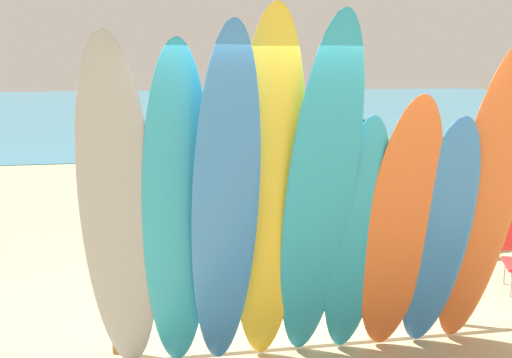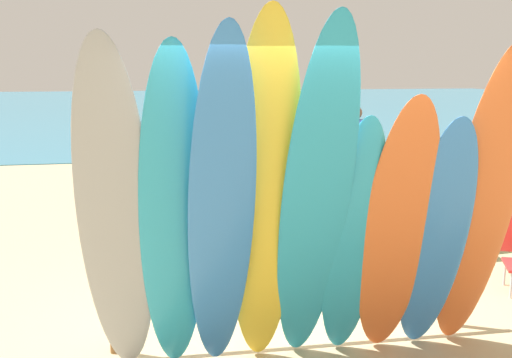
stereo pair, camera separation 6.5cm
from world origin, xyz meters
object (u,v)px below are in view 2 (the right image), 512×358
at_px(surfboard_blue_7, 436,239).
at_px(surfboard_teal_1, 174,220).
at_px(surfboard_teal_4, 316,204).
at_px(beachgoer_strolling, 217,169).
at_px(surfboard_blue_2, 221,216).
at_px(beachgoer_photographing, 230,137).
at_px(surfboard_teal_5, 353,242).
at_px(beach_chair_blue, 455,219).
at_px(surfboard_grey_0, 115,219).
at_px(beachgoer_by_water, 300,179).
at_px(surfboard_orange_8, 481,206).
at_px(surfboard_orange_6, 397,233).
at_px(surfboard_yellow_3, 264,202).
at_px(beachgoer_near_rack, 194,142).
at_px(distant_boat, 238,118).
at_px(beachgoer_midbeach, 354,148).
at_px(surfboard_rack, 294,284).
at_px(beach_chair_striped, 474,203).

bearing_deg(surfboard_blue_7, surfboard_teal_1, -176.55).
xyz_separation_m(surfboard_teal_4, beachgoer_strolling, (-0.29, 4.31, -0.48)).
height_order(surfboard_blue_2, beachgoer_photographing, surfboard_blue_2).
xyz_separation_m(surfboard_blue_2, surfboard_teal_5, (1.05, 0.21, -0.31)).
bearing_deg(beach_chair_blue, surfboard_grey_0, -152.52).
bearing_deg(surfboard_blue_7, beachgoer_by_water, 98.29).
xyz_separation_m(surfboard_teal_4, surfboard_blue_7, (1.02, 0.12, -0.36)).
xyz_separation_m(surfboard_blue_7, surfboard_orange_8, (0.35, -0.04, 0.27)).
height_order(surfboard_orange_6, beachgoer_photographing, surfboard_orange_6).
bearing_deg(beach_chair_blue, surfboard_blue_2, -145.45).
bearing_deg(beach_chair_blue, surfboard_blue_7, -126.70).
distance_m(surfboard_yellow_3, surfboard_orange_6, 1.10).
bearing_deg(beachgoer_photographing, beachgoer_by_water, -110.86).
distance_m(beachgoer_near_rack, beach_chair_blue, 5.40).
bearing_deg(surfboard_teal_5, distant_boat, 83.92).
distance_m(surfboard_teal_5, surfboard_orange_8, 1.06).
distance_m(surfboard_grey_0, beachgoer_midbeach, 6.53).
xyz_separation_m(surfboard_rack, surfboard_teal_4, (0.00, -0.65, 0.87)).
distance_m(surfboard_orange_6, beachgoer_midbeach, 5.61).
xyz_separation_m(surfboard_orange_8, beachgoer_strolling, (-1.66, 4.23, -0.40)).
height_order(surfboard_blue_2, surfboard_orange_8, surfboard_blue_2).
height_order(beachgoer_photographing, distant_boat, beachgoer_photographing).
bearing_deg(surfboard_rack, surfboard_teal_1, -150.68).
height_order(surfboard_yellow_3, beachgoer_near_rack, surfboard_yellow_3).
relative_size(beachgoer_strolling, beach_chair_blue, 1.86).
relative_size(surfboard_grey_0, distant_boat, 0.87).
relative_size(surfboard_orange_6, beach_chair_striped, 2.58).
xyz_separation_m(surfboard_blue_2, surfboard_yellow_3, (0.33, 0.12, 0.06)).
height_order(beachgoer_midbeach, beach_chair_blue, beachgoer_midbeach).
bearing_deg(surfboard_teal_5, surfboard_blue_7, -2.80).
xyz_separation_m(surfboard_teal_1, surfboard_orange_6, (1.72, 0.03, -0.19)).
height_order(surfboard_rack, surfboard_teal_5, surfboard_teal_5).
relative_size(surfboard_teal_4, beachgoer_photographing, 1.93).
distance_m(surfboard_grey_0, surfboard_teal_1, 0.41).
relative_size(surfboard_rack, beachgoer_strolling, 2.08).
bearing_deg(surfboard_teal_1, surfboard_orange_8, -1.10).
bearing_deg(surfboard_teal_5, surfboard_rack, 123.86).
distance_m(surfboard_grey_0, beachgoer_by_water, 3.80).
bearing_deg(surfboard_orange_6, distant_boat, 86.77).
bearing_deg(beachgoer_near_rack, surfboard_blue_2, -44.67).
height_order(surfboard_rack, surfboard_orange_8, surfboard_orange_8).
bearing_deg(surfboard_orange_8, beachgoer_midbeach, 81.63).
xyz_separation_m(surfboard_blue_2, beachgoer_strolling, (0.42, 4.38, -0.44)).
bearing_deg(beachgoer_strolling, surfboard_rack, 134.84).
xyz_separation_m(surfboard_teal_5, beachgoer_strolling, (-0.63, 4.17, -0.13)).
height_order(beachgoer_strolling, beachgoer_midbeach, beachgoer_midbeach).
bearing_deg(surfboard_orange_8, surfboard_yellow_3, -178.89).
relative_size(surfboard_blue_2, surfboard_yellow_3, 0.98).
bearing_deg(surfboard_rack, beachgoer_photographing, 86.91).
xyz_separation_m(surfboard_teal_4, surfboard_teal_5, (0.34, 0.14, -0.35)).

